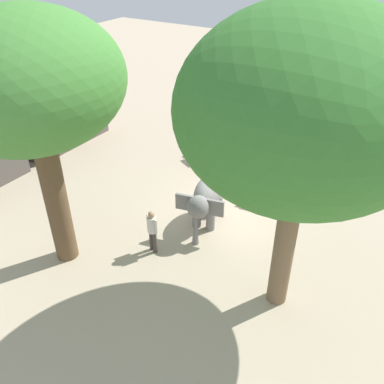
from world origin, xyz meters
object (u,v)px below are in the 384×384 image
person_handler (152,228)px  picnic_table_near (211,146)px  market_stall_green (40,131)px  wooden_bench (268,197)px  market_stall_red (80,113)px  shade_tree_main (307,107)px  picnic_table_far (340,168)px  shade_tree_secondary (30,84)px  elephant (206,198)px

person_handler → picnic_table_near: person_handler is taller
market_stall_green → wooden_bench: bearing=-82.7°
market_stall_green → market_stall_red: 2.60m
shade_tree_main → market_stall_green: 14.23m
picnic_table_far → wooden_bench: bearing=-145.2°
shade_tree_secondary → market_stall_green: size_ratio=3.08×
elephant → picnic_table_near: size_ratio=1.27×
elephant → market_stall_green: bearing=-108.2°
market_stall_red → market_stall_green: bearing=180.0°
market_stall_green → picnic_table_far: bearing=-68.9°
shade_tree_main → picnic_table_near: bearing=42.1°
elephant → picnic_table_far: (5.74, -3.32, -0.53)m
elephant → shade_tree_secondary: shade_tree_secondary is taller
person_handler → market_stall_green: size_ratio=0.64×
shade_tree_secondary → picnic_table_far: bearing=-33.4°
shade_tree_main → shade_tree_secondary: shade_tree_main is taller
person_handler → wooden_bench: person_handler is taller
elephant → market_stall_green: 9.54m
shade_tree_main → picnic_table_far: bearing=2.0°
elephant → market_stall_red: (3.38, 9.51, 0.02)m
wooden_bench → picnic_table_far: 3.99m
shade_tree_main → shade_tree_secondary: (-1.89, 6.64, -0.11)m
picnic_table_far → market_stall_red: (-2.36, 12.82, 0.55)m
wooden_bench → market_stall_red: size_ratio=0.57×
shade_tree_main → picnic_table_far: 9.43m
person_handler → picnic_table_far: person_handler is taller
shade_tree_main → picnic_table_near: size_ratio=4.08×
shade_tree_main → wooden_bench: 7.20m
person_handler → shade_tree_main: shade_tree_main is taller
person_handler → market_stall_red: bearing=72.4°
shade_tree_secondary → picnic_table_near: (8.55, -0.62, -5.23)m
picnic_table_far → market_stall_green: size_ratio=0.80×
shade_tree_main → picnic_table_near: (6.66, 6.02, -5.34)m
wooden_bench → market_stall_green: bearing=1.0°
elephant → picnic_table_far: size_ratio=1.26×
picnic_table_near → market_stall_green: 8.08m
elephant → person_handler: bearing=-31.5°
market_stall_red → picnic_table_near: bearing=-80.0°
market_stall_green → elephant: bearing=-94.7°
person_handler → picnic_table_far: size_ratio=0.80×
picnic_table_near → market_stall_green: (-3.85, 7.08, 0.55)m
picnic_table_near → wooden_bench: bearing=-95.2°
elephant → shade_tree_main: (-2.03, -3.60, 4.81)m
elephant → picnic_table_near: elephant is taller
shade_tree_main → picnic_table_far: size_ratio=4.04×
person_handler → shade_tree_main: (0.21, -4.32, 4.98)m
shade_tree_main → market_stall_red: shade_tree_main is taller
shade_tree_secondary → market_stall_green: (4.70, 6.47, -4.68)m
elephant → person_handler: (-2.23, 0.73, -0.17)m
shade_tree_main → wooden_bench: bearing=26.2°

